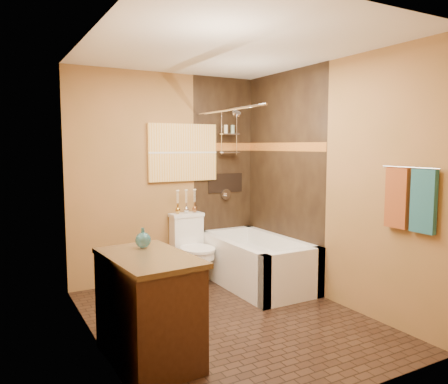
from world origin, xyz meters
TOP-DOWN VIEW (x-y plane):
  - floor at (0.00, 0.00)m, footprint 3.00×3.00m
  - wall_left at (-1.20, 0.00)m, footprint 0.02×3.00m
  - wall_right at (1.20, 0.00)m, footprint 0.02×3.00m
  - wall_back at (0.00, 1.50)m, footprint 2.40×0.02m
  - wall_front at (0.00, -1.50)m, footprint 2.40×0.02m
  - ceiling at (0.00, 0.00)m, footprint 3.00×3.00m
  - alcove_tile_back at (0.78, 1.49)m, footprint 0.85×0.01m
  - alcove_tile_right at (1.19, 0.75)m, footprint 0.01×1.50m
  - mosaic_band_back at (0.78, 1.48)m, footprint 0.85×0.01m
  - mosaic_band_right at (1.18, 0.75)m, footprint 0.01×1.50m
  - alcove_niche at (0.80, 1.48)m, footprint 0.50×0.01m
  - shower_fixtures at (0.80, 1.38)m, footprint 0.24×0.33m
  - curtain_rod at (0.40, 0.75)m, footprint 0.03×1.55m
  - towel_bar at (1.15, -1.05)m, footprint 0.02×0.55m
  - towel_teal at (1.16, -1.18)m, footprint 0.05×0.22m
  - towel_rust at (1.16, -0.92)m, footprint 0.05×0.22m
  - sunset_painting at (0.20, 1.48)m, footprint 0.90×0.04m
  - vanity_mirror at (-1.19, -0.41)m, footprint 0.01×1.00m
  - bathtub at (0.80, 0.75)m, footprint 0.80×1.50m
  - toilet at (0.20, 1.21)m, footprint 0.41×0.61m
  - vanity at (-0.92, -0.41)m, footprint 0.64×0.97m
  - teal_bottle at (-0.87, -0.16)m, footprint 0.16×0.16m
  - bud_vases at (0.20, 1.39)m, footprint 0.29×0.06m

SIDE VIEW (x-z plane):
  - floor at x=0.00m, z-range 0.00..0.00m
  - bathtub at x=0.80m, z-range -0.05..0.50m
  - toilet at x=0.20m, z-range 0.00..0.81m
  - vanity at x=-0.92m, z-range 0.00..0.82m
  - teal_bottle at x=-0.87m, z-range 0.80..1.00m
  - bud_vases at x=0.20m, z-range 0.82..1.10m
  - alcove_niche at x=0.80m, z-range 1.02..1.27m
  - towel_teal at x=1.16m, z-range 0.92..1.44m
  - towel_rust at x=1.16m, z-range 0.92..1.44m
  - wall_left at x=-1.20m, z-range 0.00..2.50m
  - wall_right at x=1.20m, z-range 0.00..2.50m
  - wall_back at x=0.00m, z-range 0.00..2.50m
  - wall_front at x=0.00m, z-range 0.00..2.50m
  - alcove_tile_back at x=0.78m, z-range 0.00..2.50m
  - alcove_tile_right at x=1.19m, z-range 0.00..2.50m
  - towel_bar at x=1.15m, z-range 1.44..1.46m
  - vanity_mirror at x=-1.19m, z-range 1.05..1.95m
  - sunset_painting at x=0.20m, z-range 1.20..1.90m
  - mosaic_band_back at x=0.78m, z-range 1.57..1.67m
  - mosaic_band_right at x=1.18m, z-range 1.57..1.67m
  - shower_fixtures at x=0.80m, z-range 1.08..2.25m
  - curtain_rod at x=0.40m, z-range 2.01..2.03m
  - ceiling at x=0.00m, z-range 2.50..2.50m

